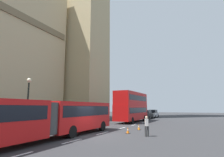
{
  "coord_description": "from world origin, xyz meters",
  "views": [
    {
      "loc": [
        -14.05,
        -8.57,
        2.43
      ],
      "look_at": [
        8.83,
        2.42,
        6.41
      ],
      "focal_mm": 29.46,
      "sensor_mm": 36.0,
      "label": 1
    }
  ],
  "objects_px": {
    "sedan_lead": "(146,115)",
    "traffic_cone_middle": "(139,127)",
    "articulated_bus": "(42,117)",
    "pedestrian_near_cones": "(147,125)",
    "street_lamp": "(28,101)",
    "traffic_cone_west": "(128,130)",
    "sedan_trailing": "(153,114)",
    "double_decker_bus": "(132,106)"
  },
  "relations": [
    {
      "from": "street_lamp",
      "to": "traffic_cone_middle",
      "type": "bearing_deg",
      "value": -50.71
    },
    {
      "from": "sedan_lead",
      "to": "street_lamp",
      "type": "bearing_deg",
      "value": 170.27
    },
    {
      "from": "traffic_cone_west",
      "to": "street_lamp",
      "type": "distance_m",
      "value": 10.03
    },
    {
      "from": "articulated_bus",
      "to": "sedan_trailing",
      "type": "height_order",
      "value": "articulated_bus"
    },
    {
      "from": "articulated_bus",
      "to": "sedan_trailing",
      "type": "relative_size",
      "value": 3.9
    },
    {
      "from": "sedan_lead",
      "to": "articulated_bus",
      "type": "bearing_deg",
      "value": 179.99
    },
    {
      "from": "sedan_trailing",
      "to": "traffic_cone_west",
      "type": "distance_m",
      "value": 28.31
    },
    {
      "from": "articulated_bus",
      "to": "sedan_trailing",
      "type": "bearing_deg",
      "value": -0.11
    },
    {
      "from": "traffic_cone_west",
      "to": "street_lamp",
      "type": "bearing_deg",
      "value": 115.18
    },
    {
      "from": "articulated_bus",
      "to": "pedestrian_near_cones",
      "type": "distance_m",
      "value": 8.41
    },
    {
      "from": "sedan_lead",
      "to": "traffic_cone_west",
      "type": "relative_size",
      "value": 7.59
    },
    {
      "from": "sedan_trailing",
      "to": "sedan_lead",
      "type": "bearing_deg",
      "value": 179.39
    },
    {
      "from": "sedan_lead",
      "to": "pedestrian_near_cones",
      "type": "height_order",
      "value": "sedan_lead"
    },
    {
      "from": "sedan_lead",
      "to": "sedan_trailing",
      "type": "xyz_separation_m",
      "value": [
        5.8,
        -0.06,
        0.0
      ]
    },
    {
      "from": "traffic_cone_west",
      "to": "traffic_cone_middle",
      "type": "distance_m",
      "value": 3.12
    },
    {
      "from": "street_lamp",
      "to": "pedestrian_near_cones",
      "type": "distance_m",
      "value": 11.45
    },
    {
      "from": "sedan_trailing",
      "to": "traffic_cone_middle",
      "type": "height_order",
      "value": "sedan_trailing"
    },
    {
      "from": "street_lamp",
      "to": "pedestrian_near_cones",
      "type": "height_order",
      "value": "street_lamp"
    },
    {
      "from": "sedan_trailing",
      "to": "pedestrian_near_cones",
      "type": "relative_size",
      "value": 2.6
    },
    {
      "from": "articulated_bus",
      "to": "double_decker_bus",
      "type": "relative_size",
      "value": 1.69
    },
    {
      "from": "articulated_bus",
      "to": "pedestrian_near_cones",
      "type": "xyz_separation_m",
      "value": [
        5.51,
        -6.29,
        -0.83
      ]
    },
    {
      "from": "double_decker_bus",
      "to": "street_lamp",
      "type": "height_order",
      "value": "street_lamp"
    },
    {
      "from": "sedan_lead",
      "to": "traffic_cone_middle",
      "type": "bearing_deg",
      "value": -167.29
    },
    {
      "from": "articulated_bus",
      "to": "double_decker_bus",
      "type": "xyz_separation_m",
      "value": [
        19.62,
        0.0,
        0.96
      ]
    },
    {
      "from": "traffic_cone_middle",
      "to": "sedan_trailing",
      "type": "bearing_deg",
      "value": 9.68
    },
    {
      "from": "traffic_cone_west",
      "to": "street_lamp",
      "type": "height_order",
      "value": "street_lamp"
    },
    {
      "from": "sedan_lead",
      "to": "sedan_trailing",
      "type": "relative_size",
      "value": 1.0
    },
    {
      "from": "sedan_trailing",
      "to": "traffic_cone_middle",
      "type": "bearing_deg",
      "value": -170.32
    },
    {
      "from": "sedan_trailing",
      "to": "traffic_cone_west",
      "type": "relative_size",
      "value": 7.59
    },
    {
      "from": "sedan_lead",
      "to": "street_lamp",
      "type": "distance_m",
      "value": 26.77
    },
    {
      "from": "traffic_cone_middle",
      "to": "sedan_lead",
      "type": "bearing_deg",
      "value": 12.71
    },
    {
      "from": "sedan_lead",
      "to": "traffic_cone_middle",
      "type": "xyz_separation_m",
      "value": [
        -19.08,
        -4.31,
        -0.63
      ]
    },
    {
      "from": "articulated_bus",
      "to": "traffic_cone_west",
      "type": "relative_size",
      "value": 29.61
    },
    {
      "from": "sedan_trailing",
      "to": "pedestrian_near_cones",
      "type": "bearing_deg",
      "value": -167.87
    },
    {
      "from": "double_decker_bus",
      "to": "traffic_cone_west",
      "type": "height_order",
      "value": "double_decker_bus"
    },
    {
      "from": "sedan_lead",
      "to": "street_lamp",
      "type": "height_order",
      "value": "street_lamp"
    },
    {
      "from": "traffic_cone_middle",
      "to": "pedestrian_near_cones",
      "type": "distance_m",
      "value": 4.58
    },
    {
      "from": "traffic_cone_west",
      "to": "pedestrian_near_cones",
      "type": "relative_size",
      "value": 0.34
    },
    {
      "from": "articulated_bus",
      "to": "street_lamp",
      "type": "xyz_separation_m",
      "value": [
        2.38,
        4.51,
        1.31
      ]
    },
    {
      "from": "double_decker_bus",
      "to": "traffic_cone_middle",
      "type": "distance_m",
      "value": 11.18
    },
    {
      "from": "traffic_cone_middle",
      "to": "street_lamp",
      "type": "distance_m",
      "value": 11.72
    },
    {
      "from": "double_decker_bus",
      "to": "street_lamp",
      "type": "distance_m",
      "value": 17.82
    }
  ]
}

